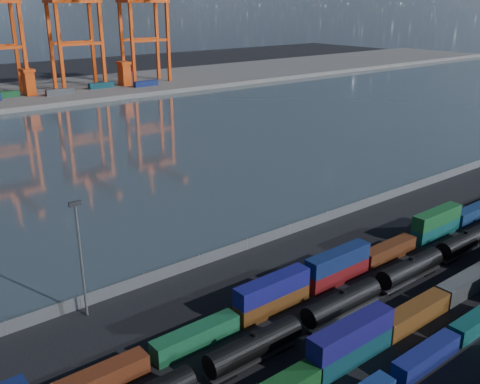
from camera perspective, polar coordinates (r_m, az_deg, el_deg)
ground at (r=76.05m, az=14.64°, el=-13.19°), size 700.00×700.00×0.00m
harbor_water at (r=156.38m, az=-17.45°, el=3.84°), size 700.00×700.00×0.00m
container_row_south at (r=63.40m, az=15.28°, el=-18.76°), size 139.31×2.20×4.70m
container_row_mid at (r=70.05m, az=14.30°, el=-14.35°), size 142.42×2.56×5.45m
container_row_north at (r=81.52m, az=9.14°, el=-8.74°), size 141.67×2.43×5.18m
tanker_string at (r=85.94m, az=17.70°, el=-7.85°), size 137.47×2.89×4.14m
waterfront_fence at (r=92.34m, az=0.78°, el=-5.59°), size 160.12×0.12×2.20m
yard_light_mast at (r=73.51m, az=-16.66°, el=-6.30°), size 1.60×0.40×16.60m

